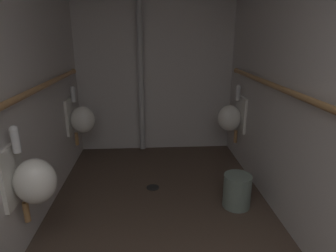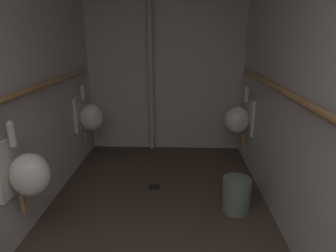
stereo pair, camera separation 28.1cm
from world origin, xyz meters
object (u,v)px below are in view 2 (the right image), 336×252
urinal_left_mid (27,173)px  urinal_right_mid (239,119)px  standpipe_back_wall (150,60)px  floor_drain (154,187)px  urinal_left_far (90,117)px  waste_bin (236,195)px

urinal_left_mid → urinal_right_mid: 2.42m
urinal_right_mid → standpipe_back_wall: bearing=155.5°
urinal_left_mid → floor_drain: size_ratio=5.39×
urinal_left_far → urinal_right_mid: (1.87, -0.04, 0.00)m
floor_drain → waste_bin: waste_bin is taller
urinal_left_mid → waste_bin: bearing=17.4°
urinal_left_far → urinal_right_mid: 1.87m
urinal_left_mid → standpipe_back_wall: standpipe_back_wall is taller
floor_drain → urinal_right_mid: bearing=30.4°
urinal_left_mid → waste_bin: 1.83m
urinal_right_mid → urinal_left_mid: bearing=-140.9°
standpipe_back_wall → waste_bin: size_ratio=7.63×
urinal_left_far → waste_bin: bearing=-31.6°
urinal_left_mid → floor_drain: urinal_left_mid is taller
urinal_right_mid → standpipe_back_wall: size_ratio=0.30×
urinal_right_mid → waste_bin: bearing=-100.6°
standpipe_back_wall → urinal_left_far: bearing=-147.3°
urinal_left_far → waste_bin: size_ratio=2.27×
urinal_left_mid → urinal_right_mid: same height
urinal_right_mid → standpipe_back_wall: (-1.14, 0.52, 0.67)m
urinal_right_mid → waste_bin: urinal_right_mid is taller
urinal_left_far → waste_bin: (1.69, -1.04, -0.46)m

